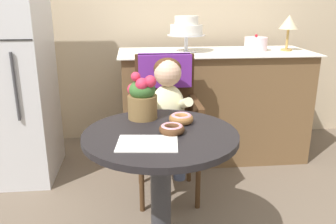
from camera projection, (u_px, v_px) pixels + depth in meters
The scene contains 12 objects.
cafe_table at pixel (161, 174), 1.70m from camera, with size 0.72×0.72×0.72m.
wicker_chair at pixel (166, 103), 2.38m from camera, with size 0.42×0.45×0.95m.
seated_child at pixel (168, 104), 2.22m from camera, with size 0.27×0.32×0.73m.
paper_napkin at pixel (147, 143), 1.51m from camera, with size 0.26×0.19×0.00m, color white.
donut_front at pixel (172, 129), 1.62m from camera, with size 0.12×0.12×0.04m.
donut_mid at pixel (181, 118), 1.75m from camera, with size 0.12×0.12×0.04m.
flower_vase at pixel (142, 97), 1.80m from camera, with size 0.15×0.15×0.24m.
display_counter at pixel (213, 104), 3.00m from camera, with size 1.56×0.62×0.90m.
tiered_cake_stand at pixel (186, 29), 2.78m from camera, with size 0.30×0.30×0.28m.
round_layer_cake at pixel (256, 44), 2.90m from camera, with size 0.18×0.18×0.13m.
table_lamp at pixel (289, 24), 2.84m from camera, with size 0.15×0.15×0.28m.
refrigerator at pixel (2, 66), 2.54m from camera, with size 0.64×0.63×1.70m.
Camera 1 is at (-0.12, -1.52, 1.31)m, focal length 37.98 mm.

